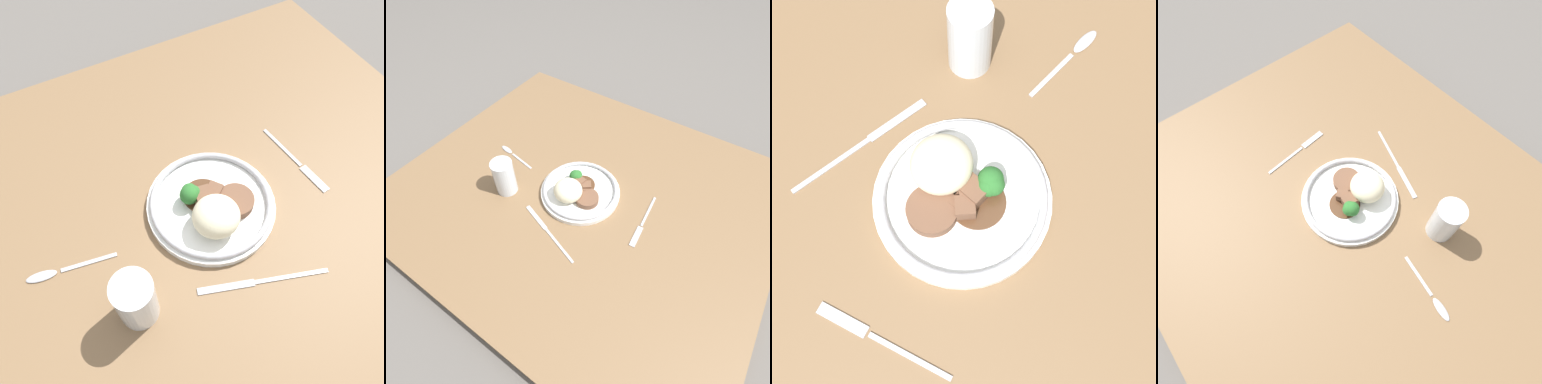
# 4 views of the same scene
# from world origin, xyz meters

# --- Properties ---
(ground_plane) EXTENTS (8.00, 8.00, 0.00)m
(ground_plane) POSITION_xyz_m (0.00, 0.00, 0.00)
(ground_plane) COLOR #5B5651
(dining_table) EXTENTS (1.11, 0.96, 0.05)m
(dining_table) POSITION_xyz_m (0.00, 0.00, 0.02)
(dining_table) COLOR brown
(dining_table) RESTS_ON ground
(plate) EXTENTS (0.24, 0.24, 0.08)m
(plate) POSITION_xyz_m (0.00, 0.02, 0.07)
(plate) COLOR white
(plate) RESTS_ON dining_table
(juice_glass) EXTENTS (0.06, 0.06, 0.11)m
(juice_glass) POSITION_xyz_m (0.20, 0.13, 0.10)
(juice_glass) COLOR orange
(juice_glass) RESTS_ON dining_table
(fork) EXTENTS (0.03, 0.19, 0.00)m
(fork) POSITION_xyz_m (-0.21, 0.01, 0.05)
(fork) COLOR #ADADB2
(fork) RESTS_ON dining_table
(knife) EXTENTS (0.22, 0.08, 0.00)m
(knife) POSITION_xyz_m (0.00, 0.18, 0.05)
(knife) COLOR #ADADB2
(knife) RESTS_ON dining_table
(spoon) EXTENTS (0.16, 0.04, 0.01)m
(spoon) POSITION_xyz_m (0.30, -0.00, 0.05)
(spoon) COLOR #ADADB2
(spoon) RESTS_ON dining_table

